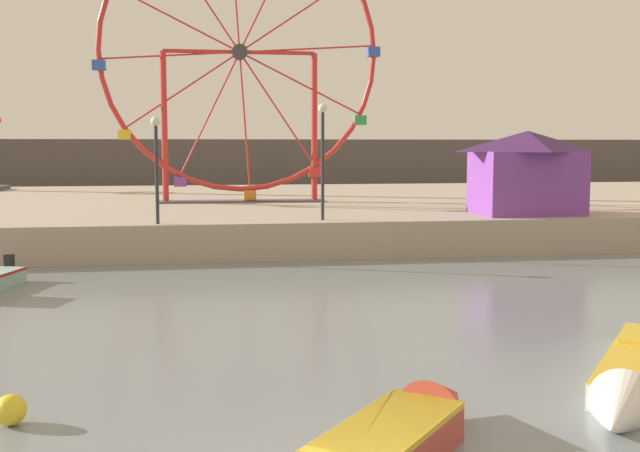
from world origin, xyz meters
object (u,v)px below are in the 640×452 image
motorboat_faded_red (386,445)px  carnival_booth_purple_stall (527,171)px  ferris_wheel_red_frame (240,57)px  promenade_lamp_near (323,145)px  promenade_lamp_far (156,153)px  mooring_buoy_orange (10,410)px  motorboat_white_red_stripe (634,379)px

motorboat_faded_red → carnival_booth_purple_stall: 21.87m
ferris_wheel_red_frame → promenade_lamp_near: bearing=-75.5°
carnival_booth_purple_stall → promenade_lamp_far: 13.84m
mooring_buoy_orange → carnival_booth_purple_stall: bearing=48.5°
mooring_buoy_orange → motorboat_faded_red: bearing=-25.0°
promenade_lamp_near → promenade_lamp_far: size_ratio=1.14×
ferris_wheel_red_frame → mooring_buoy_orange: 26.53m
promenade_lamp_far → mooring_buoy_orange: size_ratio=8.11×
carnival_booth_purple_stall → promenade_lamp_far: bearing=-173.2°
promenade_lamp_near → promenade_lamp_far: 5.71m
promenade_lamp_far → mooring_buoy_orange: 15.73m
motorboat_faded_red → carnival_booth_purple_stall: size_ratio=1.12×
promenade_lamp_far → promenade_lamp_near: bearing=5.5°
motorboat_faded_red → carnival_booth_purple_stall: bearing=11.4°
promenade_lamp_far → motorboat_white_red_stripe: bearing=-61.9°
motorboat_faded_red → promenade_lamp_far: 18.22m
motorboat_faded_red → ferris_wheel_red_frame: 28.27m
carnival_booth_purple_stall → promenade_lamp_far: promenade_lamp_far is taller
motorboat_faded_red → promenade_lamp_far: (-3.56, 17.55, 3.34)m
ferris_wheel_red_frame → carnival_booth_purple_stall: size_ratio=3.19×
promenade_lamp_near → promenade_lamp_far: bearing=-174.5°
motorboat_faded_red → promenade_lamp_near: (2.12, 18.11, 3.62)m
motorboat_faded_red → promenade_lamp_far: size_ratio=1.30×
motorboat_white_red_stripe → ferris_wheel_red_frame: bearing=-131.6°
motorboat_white_red_stripe → mooring_buoy_orange: (-9.42, -0.01, 0.01)m
ferris_wheel_red_frame → carnival_booth_purple_stall: (10.41, -8.04, -4.98)m
motorboat_white_red_stripe → ferris_wheel_red_frame: size_ratio=0.40×
motorboat_white_red_stripe → carnival_booth_purple_stall: (5.57, 16.92, 2.71)m
promenade_lamp_near → carnival_booth_purple_stall: bearing=7.7°
motorboat_faded_red → promenade_lamp_near: promenade_lamp_near is taller
motorboat_white_red_stripe → motorboat_faded_red: (-4.59, -2.27, 0.08)m
ferris_wheel_red_frame → promenade_lamp_far: 11.08m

